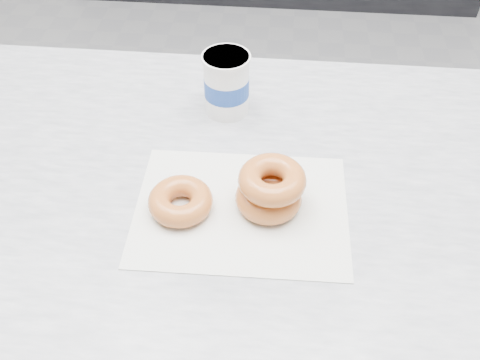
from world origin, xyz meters
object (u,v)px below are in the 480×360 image
Objects in this scene: donut_single at (181,201)px; coffee_cup at (227,83)px; counter at (225,316)px; donut_stack at (270,189)px.

donut_single is 0.27m from coffee_cup.
counter is at bearing 54.97° from donut_single.
coffee_cup reaches higher than donut_single.
counter is 0.48m from donut_single.
coffee_cup is at bearing 80.58° from donut_single.
donut_single is at bearing -109.56° from coffee_cup.
donut_stack is at bearing -31.67° from counter.
donut_stack reaches higher than donut_single.
counter is 29.50× the size of donut_single.
counter is 25.34× the size of coffee_cup.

